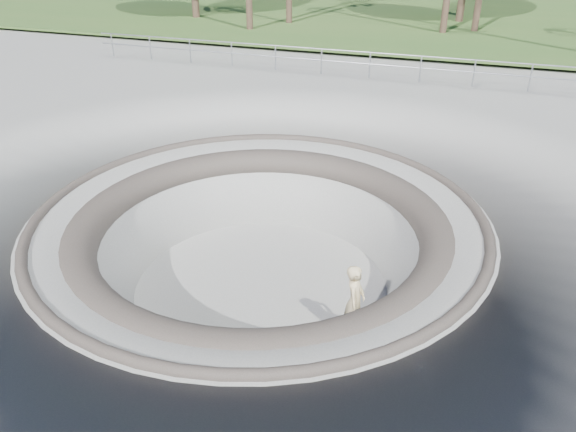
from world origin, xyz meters
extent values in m
plane|color=#9C9C97|center=(0.00, 0.00, 0.00)|extent=(180.00, 180.00, 0.00)
torus|color=#9C9C97|center=(0.00, 0.00, -2.00)|extent=(14.00, 14.00, 4.00)
cylinder|color=#9C9C97|center=(0.00, 0.00, -1.95)|extent=(6.60, 6.60, 0.10)
torus|color=#4D443D|center=(0.00, 0.00, -0.02)|extent=(10.24, 10.24, 0.24)
torus|color=#4D443D|center=(0.00, 0.00, -0.45)|extent=(8.91, 8.91, 0.81)
cube|color=#315522|center=(0.00, 34.00, 0.22)|extent=(180.00, 36.00, 0.12)
ellipsoid|color=brown|center=(-22.00, 55.00, -6.44)|extent=(50.40, 36.00, 23.40)
ellipsoid|color=brown|center=(8.00, 60.00, -7.87)|extent=(61.60, 44.00, 28.60)
cylinder|color=gray|center=(0.00, 12.00, 1.17)|extent=(25.00, 0.05, 0.05)
cylinder|color=gray|center=(0.00, 12.00, 0.72)|extent=(25.00, 0.05, 0.05)
cube|color=olive|center=(2.53, -1.16, -1.82)|extent=(0.91, 0.43, 0.02)
cylinder|color=#A2A3A7|center=(2.53, -1.16, -1.86)|extent=(0.08, 0.19, 0.04)
cylinder|color=#A2A3A7|center=(2.53, -1.16, -1.86)|extent=(0.08, 0.19, 0.04)
cylinder|color=beige|center=(2.53, -1.16, -1.87)|extent=(0.07, 0.05, 0.07)
cylinder|color=beige|center=(2.53, -1.16, -1.87)|extent=(0.07, 0.05, 0.07)
cylinder|color=beige|center=(2.53, -1.16, -1.87)|extent=(0.07, 0.05, 0.07)
cylinder|color=beige|center=(2.53, -1.16, -1.87)|extent=(0.07, 0.05, 0.07)
imported|color=beige|center=(2.53, -1.16, -0.97)|extent=(0.42, 0.63, 1.68)
camera|label=1|loc=(4.25, -10.36, 6.04)|focal=35.00mm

